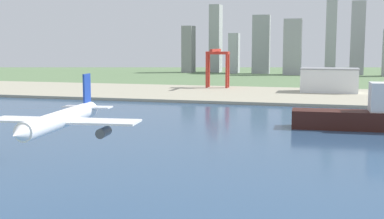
# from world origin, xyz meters

# --- Properties ---
(ground_plane) EXTENTS (2400.00, 2400.00, 0.00)m
(ground_plane) POSITION_xyz_m (0.00, 300.00, 0.00)
(ground_plane) COLOR #5C794F
(water_bay) EXTENTS (840.00, 360.00, 0.15)m
(water_bay) POSITION_xyz_m (0.00, 240.00, 0.07)
(water_bay) COLOR #2D4C70
(water_bay) RESTS_ON ground
(industrial_pier) EXTENTS (840.00, 140.00, 2.50)m
(industrial_pier) POSITION_xyz_m (0.00, 490.00, 1.25)
(industrial_pier) COLOR #A7A18A
(industrial_pier) RESTS_ON ground
(airplane_landing) EXTENTS (37.89, 43.37, 14.24)m
(airplane_landing) POSITION_xyz_m (-7.79, 136.67, 29.61)
(airplane_landing) COLOR white
(cargo_ship) EXTENTS (84.66, 21.56, 34.42)m
(cargo_ship) POSITION_xyz_m (81.05, 325.29, 9.61)
(cargo_ship) COLOR #381914
(cargo_ship) RESTS_ON water_bay
(port_crane_red) EXTENTS (22.78, 39.83, 39.05)m
(port_crane_red) POSITION_xyz_m (-56.30, 537.82, 30.35)
(port_crane_red) COLOR #B72D23
(port_crane_red) RESTS_ON industrial_pier
(warehouse_main) EXTENTS (51.82, 29.12, 22.15)m
(warehouse_main) POSITION_xyz_m (53.26, 519.12, 13.60)
(warehouse_main) COLOR white
(warehouse_main) RESTS_ON industrial_pier
(distant_skyline) EXTENTS (366.78, 62.32, 142.55)m
(distant_skyline) POSITION_xyz_m (4.52, 831.69, 49.00)
(distant_skyline) COLOR gray
(distant_skyline) RESTS_ON ground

